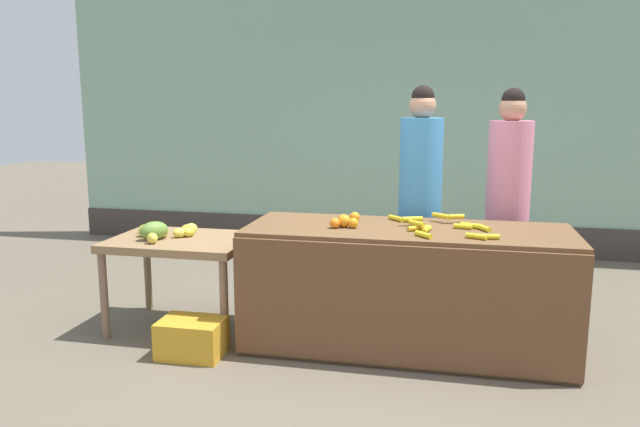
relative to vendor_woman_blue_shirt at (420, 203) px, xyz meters
name	(u,v)px	position (x,y,z in m)	size (l,w,h in m)	color
ground_plane	(364,342)	(-0.35, -0.67, -0.95)	(24.00, 24.00, 0.00)	#665B4C
market_wall_back	(403,106)	(-0.35, 2.37, 0.76)	(8.29, 0.23, 3.49)	#8CB299
fruit_stall_counter	(406,288)	(-0.05, -0.68, -0.51)	(2.27, 0.86, 0.88)	brown
side_table_wooden	(181,249)	(-1.78, -0.67, -0.32)	(1.05, 0.77, 0.72)	olive
banana_bunch_pile	(441,225)	(0.18, -0.67, -0.05)	(0.77, 0.66, 0.07)	gold
orange_pile	(346,221)	(-0.48, -0.70, -0.03)	(0.20, 0.33, 0.09)	orange
mango_papaya_pile	(162,231)	(-1.91, -0.69, -0.18)	(0.50, 0.50, 0.14)	#D1D64C
vendor_woman_blue_shirt	(420,203)	(0.00, 0.00, 0.00)	(0.34, 0.34, 1.88)	#33333D
vendor_woman_pink_shirt	(507,205)	(0.69, 0.08, -0.01)	(0.34, 0.34, 1.86)	#33333D
produce_crate	(192,338)	(-1.48, -1.16, -0.82)	(0.44, 0.32, 0.26)	gold
produce_sack	(299,276)	(-1.00, -0.02, -0.66)	(0.36, 0.30, 0.57)	maroon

